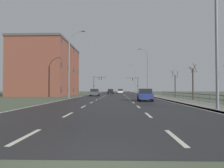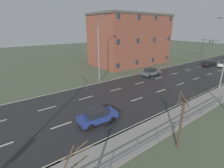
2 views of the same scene
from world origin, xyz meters
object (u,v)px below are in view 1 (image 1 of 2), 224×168
(street_lamp_foreground, at_px, (215,36))
(traffic_signal_left, at_px, (97,82))
(car_near_left, at_px, (95,92))
(street_lamp_left_bank, at_px, (70,65))
(street_lamp_midground, at_px, (147,72))
(street_lamp_distant, at_px, (135,79))
(car_far_right, at_px, (120,91))
(car_mid_centre, at_px, (145,95))
(car_near_right, at_px, (111,91))
(brick_building, at_px, (48,70))
(traffic_signal_right, at_px, (136,83))

(street_lamp_foreground, relative_size, traffic_signal_left, 1.76)
(car_near_left, bearing_deg, street_lamp_left_bank, -104.75)
(street_lamp_midground, xyz_separation_m, street_lamp_left_bank, (-14.89, -12.82, 0.20))
(street_lamp_left_bank, bearing_deg, street_lamp_distant, 71.64)
(car_far_right, xyz_separation_m, car_mid_centre, (2.53, -39.01, 0.00))
(car_near_right, xyz_separation_m, car_near_left, (-2.88, -18.79, 0.00))
(street_lamp_midground, bearing_deg, car_near_right, 118.74)
(brick_building, bearing_deg, traffic_signal_right, 43.30)
(street_lamp_distant, xyz_separation_m, brick_building, (-24.06, -29.02, 0.92))
(street_lamp_midground, height_order, traffic_signal_right, street_lamp_midground)
(street_lamp_midground, relative_size, traffic_signal_left, 1.79)
(traffic_signal_left, distance_m, car_near_right, 10.79)
(street_lamp_foreground, distance_m, traffic_signal_left, 59.07)
(street_lamp_midground, relative_size, car_near_right, 2.64)
(street_lamp_left_bank, height_order, traffic_signal_right, street_lamp_left_bank)
(street_lamp_distant, height_order, brick_building, brick_building)
(street_lamp_foreground, xyz_separation_m, traffic_signal_right, (-0.30, 57.46, -1.52))
(street_lamp_left_bank, bearing_deg, street_lamp_foreground, -52.24)
(street_lamp_left_bank, bearing_deg, car_far_right, 73.95)
(car_near_right, distance_m, car_mid_centre, 37.52)
(traffic_signal_right, bearing_deg, street_lamp_distant, 87.42)
(street_lamp_foreground, distance_m, car_near_right, 49.54)
(street_lamp_foreground, height_order, street_lamp_distant, street_lamp_distant)
(traffic_signal_left, height_order, car_mid_centre, traffic_signal_left)
(car_near_right, bearing_deg, street_lamp_distant, 60.59)
(car_far_right, bearing_deg, brick_building, -138.81)
(street_lamp_left_bank, distance_m, car_mid_centre, 14.70)
(car_near_right, bearing_deg, brick_building, -137.56)
(street_lamp_foreground, xyz_separation_m, car_mid_centre, (-3.39, 11.41, -4.46))
(brick_building, bearing_deg, car_far_right, 40.23)
(street_lamp_left_bank, xyz_separation_m, brick_building, (-9.17, 15.84, 0.80))
(street_lamp_midground, bearing_deg, street_lamp_foreground, -90.00)
(street_lamp_foreground, bearing_deg, street_lamp_distant, 90.00)
(car_mid_centre, height_order, brick_building, brick_building)
(street_lamp_midground, xyz_separation_m, car_mid_centre, (-3.39, -20.64, -4.55))
(car_far_right, xyz_separation_m, car_near_left, (-5.99, -20.70, 0.00))
(street_lamp_midground, relative_size, street_lamp_left_bank, 0.95)
(street_lamp_distant, bearing_deg, street_lamp_left_bank, -108.36)
(car_mid_centre, relative_size, brick_building, 0.21)
(traffic_signal_right, bearing_deg, street_lamp_midground, -89.31)
(street_lamp_foreground, height_order, street_lamp_left_bank, street_lamp_left_bank)
(street_lamp_distant, height_order, traffic_signal_right, street_lamp_distant)
(street_lamp_distant, bearing_deg, car_far_right, -113.40)
(traffic_signal_left, relative_size, car_mid_centre, 1.45)
(car_mid_centre, bearing_deg, street_lamp_foreground, -70.12)
(street_lamp_left_bank, relative_size, traffic_signal_left, 1.88)
(car_near_left, relative_size, car_mid_centre, 0.99)
(street_lamp_midground, xyz_separation_m, car_far_right, (-5.92, 18.37, -4.55))
(car_near_right, bearing_deg, street_lamp_foreground, -78.80)
(traffic_signal_left, xyz_separation_m, brick_building, (-9.74, -22.22, 2.22))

